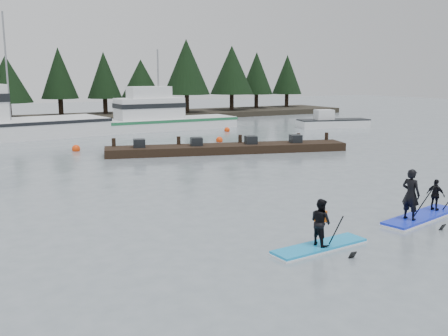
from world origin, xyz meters
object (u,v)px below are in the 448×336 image
fishing_boat_medium (162,123)px  floating_dock (228,149)px  paddleboard_solo (320,231)px  paddleboard_duo (420,203)px

fishing_boat_medium → floating_dock: 14.71m
floating_dock → paddleboard_solo: 17.81m
floating_dock → paddleboard_solo: (-6.46, -16.60, 0.27)m
paddleboard_duo → paddleboard_solo: bearing=176.1°
fishing_boat_medium → floating_dock: bearing=-96.4°
floating_dock → paddleboard_duo: 16.07m
fishing_boat_medium → floating_dock: (-1.53, -14.63, -0.29)m
fishing_boat_medium → paddleboard_solo: size_ratio=4.16×
floating_dock → paddleboard_solo: size_ratio=4.93×
paddleboard_solo → fishing_boat_medium: bearing=71.9°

